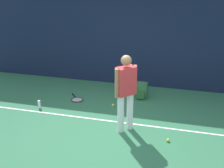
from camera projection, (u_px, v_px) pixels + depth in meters
ground_plane at (107, 134)px, 6.48m from camera, size 12.00×12.00×0.00m
back_fence at (135, 40)px, 8.68m from camera, size 10.00×0.10×2.72m
court_line at (114, 121)px, 7.00m from camera, size 9.00×0.05×0.00m
tennis_player at (126, 89)px, 6.30m from camera, size 0.43×0.44×1.70m
tennis_racket at (77, 99)px, 8.12m from camera, size 0.52×0.59×0.03m
backpack at (142, 91)px, 8.15m from camera, size 0.31×0.29×0.44m
tennis_ball_near_player at (168, 140)px, 6.19m from camera, size 0.07×0.07×0.07m
tennis_ball_mid_court at (113, 105)px, 7.74m from camera, size 0.07×0.07×0.07m
water_bottle at (39, 104)px, 7.61m from camera, size 0.07×0.07×0.21m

